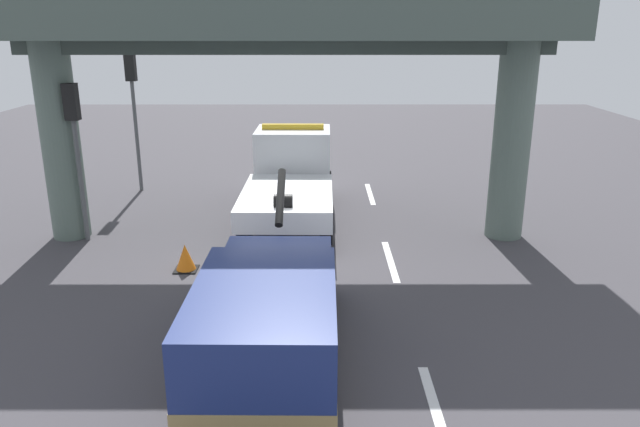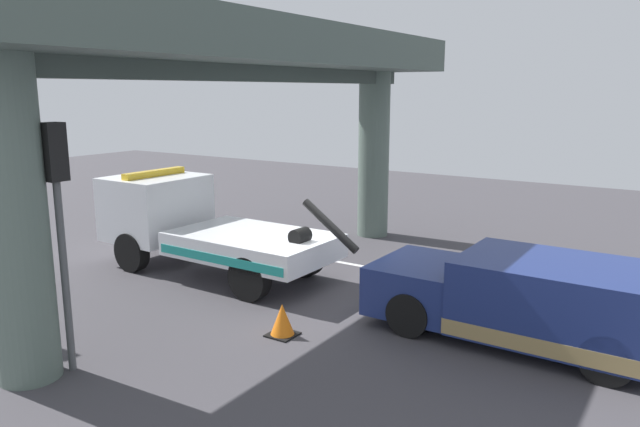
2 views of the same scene
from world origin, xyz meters
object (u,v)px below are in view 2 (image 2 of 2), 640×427
object	(u,v)px
tow_truck_white	(194,223)
traffic_light_near	(56,193)
traffic_cone_orange	(282,321)
towed_van_green	(526,301)

from	to	relation	value
tow_truck_white	traffic_light_near	distance (m)	6.02
traffic_light_near	traffic_cone_orange	size ratio (longest dim) A/B	6.52
tow_truck_white	towed_van_green	bearing A→B (deg)	179.94
traffic_cone_orange	traffic_light_near	bearing A→B (deg)	55.46
traffic_cone_orange	towed_van_green	bearing A→B (deg)	-150.04
towed_van_green	traffic_cone_orange	bearing A→B (deg)	29.96
traffic_light_near	tow_truck_white	bearing A→B (deg)	-65.86
tow_truck_white	traffic_light_near	world-z (taller)	traffic_light_near
traffic_light_near	traffic_cone_orange	xyz separation A→B (m)	(-2.08, -3.02, -2.66)
traffic_light_near	traffic_cone_orange	bearing A→B (deg)	-124.54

